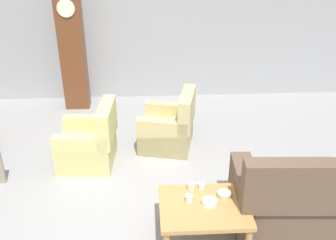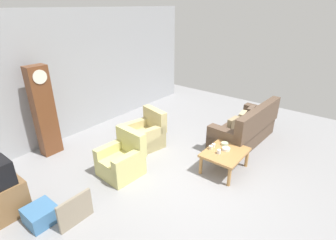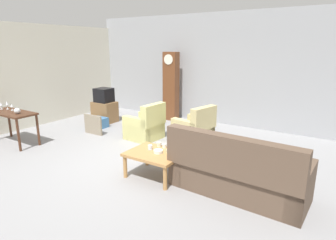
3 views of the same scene
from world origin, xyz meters
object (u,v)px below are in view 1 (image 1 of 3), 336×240
couch_floral (327,198)px  bowl_shallow_green (224,194)px  cup_white_porcelain (202,186)px  armchair_olive_near (90,144)px  cup_cream_tall (191,186)px  armchair_olive_far (169,129)px  bowl_white_stacked (209,202)px  cup_blue_rimmed (189,198)px  coffee_table_wood (204,210)px  grandfather_clock (73,53)px

couch_floral → bowl_shallow_green: 1.20m
couch_floral → cup_white_porcelain: bearing=175.0°
armchair_olive_near → cup_cream_tall: (1.32, -1.33, 0.19)m
armchair_olive_near → armchair_olive_far: 1.24m
armchair_olive_near → armchair_olive_far: same height
bowl_white_stacked → cup_blue_rimmed: bearing=165.7°
armchair_olive_near → cup_white_porcelain: bearing=-42.6°
couch_floral → bowl_shallow_green: (-1.19, -0.02, 0.13)m
couch_floral → cup_blue_rimmed: bearing=-176.7°
coffee_table_wood → cup_blue_rimmed: cup_blue_rimmed is taller
armchair_olive_near → cup_cream_tall: size_ratio=10.48×
couch_floral → armchair_olive_far: couch_floral is taller
armchair_olive_far → cup_cream_tall: 1.74m
coffee_table_wood → cup_cream_tall: 0.32m
armchair_olive_near → bowl_white_stacked: 2.19m
armchair_olive_far → coffee_table_wood: size_ratio=0.98×
armchair_olive_near → cup_blue_rimmed: bearing=-50.4°
armchair_olive_near → coffee_table_wood: (1.43, -1.61, 0.08)m
cup_white_porcelain → cup_blue_rimmed: 0.27m
coffee_table_wood → armchair_olive_near: bearing=131.6°
cup_white_porcelain → couch_floral: bearing=-5.0°
cup_blue_rimmed → bowl_white_stacked: (0.21, -0.05, -0.02)m
armchair_olive_near → couch_floral: bearing=-26.9°
cup_white_porcelain → bowl_shallow_green: size_ratio=0.50×
cup_blue_rimmed → bowl_shallow_green: bearing=9.8°
armchair_olive_far → bowl_shallow_green: size_ratio=6.12×
armchair_olive_far → cup_cream_tall: size_ratio=10.67×
armchair_olive_far → cup_white_porcelain: bearing=-81.2°
cup_blue_rimmed → cup_cream_tall: (0.05, 0.22, -0.00)m
cup_blue_rimmed → bowl_white_stacked: cup_blue_rimmed is taller
coffee_table_wood → bowl_white_stacked: bearing=14.3°
cup_white_porcelain → armchair_olive_far: bearing=98.8°
coffee_table_wood → cup_blue_rimmed: bearing=156.1°
armchair_olive_far → cup_white_porcelain: armchair_olive_far is taller
coffee_table_wood → cup_blue_rimmed: 0.20m
armchair_olive_far → grandfather_clock: (-1.65, 1.57, 0.75)m
cup_blue_rimmed → coffee_table_wood: bearing=-23.9°
cup_cream_tall → bowl_shallow_green: size_ratio=0.57×
armchair_olive_far → cup_white_porcelain: 1.76m
coffee_table_wood → couch_floral: bearing=6.4°
armchair_olive_near → grandfather_clock: grandfather_clock is taller
cup_blue_rimmed → armchair_olive_near: bearing=129.6°
couch_floral → bowl_white_stacked: (-1.38, -0.15, 0.13)m
couch_floral → cup_blue_rimmed: (-1.59, -0.09, 0.14)m
cup_blue_rimmed → armchair_olive_far: bearing=93.0°
bowl_shallow_green → couch_floral: bearing=1.1°
couch_floral → cup_cream_tall: 1.56m
armchair_olive_near → bowl_white_stacked: size_ratio=5.57×
armchair_olive_far → cup_cream_tall: bearing=-85.1°
bowl_white_stacked → armchair_olive_far: bearing=99.0°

